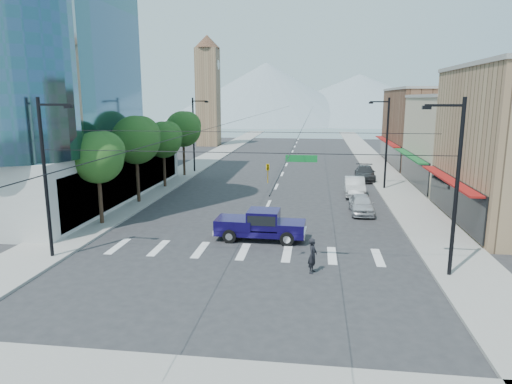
% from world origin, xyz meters
% --- Properties ---
extents(ground, '(160.00, 160.00, 0.00)m').
position_xyz_m(ground, '(0.00, 0.00, 0.00)').
color(ground, '#28282B').
rests_on(ground, ground).
extents(sidewalk_left, '(4.00, 120.00, 0.15)m').
position_xyz_m(sidewalk_left, '(-12.00, 40.00, 0.07)').
color(sidewalk_left, gray).
rests_on(sidewalk_left, ground).
extents(sidewalk_right, '(4.00, 120.00, 0.15)m').
position_xyz_m(sidewalk_right, '(12.00, 40.00, 0.07)').
color(sidewalk_right, gray).
rests_on(sidewalk_right, ground).
extents(shop_mid, '(12.00, 14.00, 9.00)m').
position_xyz_m(shop_mid, '(20.00, 24.00, 4.50)').
color(shop_mid, tan).
rests_on(shop_mid, ground).
extents(shop_far, '(12.00, 18.00, 10.00)m').
position_xyz_m(shop_far, '(20.00, 40.00, 5.00)').
color(shop_far, brown).
rests_on(shop_far, ground).
extents(clock_tower, '(4.80, 4.80, 20.40)m').
position_xyz_m(clock_tower, '(-16.50, 62.00, 10.64)').
color(clock_tower, '#8C6B4C').
rests_on(clock_tower, ground).
extents(mountain_left, '(80.00, 80.00, 22.00)m').
position_xyz_m(mountain_left, '(-15.00, 150.00, 11.00)').
color(mountain_left, gray).
rests_on(mountain_left, ground).
extents(mountain_right, '(90.00, 90.00, 18.00)m').
position_xyz_m(mountain_right, '(20.00, 160.00, 9.00)').
color(mountain_right, gray).
rests_on(mountain_right, ground).
extents(tree_near, '(3.65, 3.64, 6.71)m').
position_xyz_m(tree_near, '(-11.07, 6.10, 4.99)').
color(tree_near, black).
rests_on(tree_near, ground).
extents(tree_midnear, '(4.09, 4.09, 7.52)m').
position_xyz_m(tree_midnear, '(-11.07, 13.10, 5.59)').
color(tree_midnear, black).
rests_on(tree_midnear, ground).
extents(tree_midfar, '(3.65, 3.64, 6.71)m').
position_xyz_m(tree_midfar, '(-11.07, 20.10, 4.99)').
color(tree_midfar, black).
rests_on(tree_midfar, ground).
extents(tree_far, '(4.09, 4.09, 7.52)m').
position_xyz_m(tree_far, '(-11.07, 27.10, 5.59)').
color(tree_far, black).
rests_on(tree_far, ground).
extents(signal_rig, '(21.80, 0.20, 9.00)m').
position_xyz_m(signal_rig, '(0.19, -1.00, 4.64)').
color(signal_rig, black).
rests_on(signal_rig, ground).
extents(lamp_pole_nw, '(2.00, 0.25, 9.00)m').
position_xyz_m(lamp_pole_nw, '(-10.67, 30.00, 4.94)').
color(lamp_pole_nw, black).
rests_on(lamp_pole_nw, ground).
extents(lamp_pole_ne, '(2.00, 0.25, 9.00)m').
position_xyz_m(lamp_pole_ne, '(10.67, 22.00, 4.94)').
color(lamp_pole_ne, black).
rests_on(lamp_pole_ne, ground).
extents(pickup_truck, '(5.88, 2.43, 1.96)m').
position_xyz_m(pickup_truck, '(0.49, 4.00, 1.02)').
color(pickup_truck, '#0F083E').
rests_on(pickup_truck, ground).
extents(pedestrian, '(0.60, 0.77, 1.86)m').
position_xyz_m(pedestrian, '(3.89, -1.27, 0.93)').
color(pedestrian, black).
rests_on(pedestrian, ground).
extents(parked_car_near, '(1.86, 4.46, 1.51)m').
position_xyz_m(parked_car_near, '(7.60, 11.81, 0.75)').
color(parked_car_near, silver).
rests_on(parked_car_near, ground).
extents(parked_car_mid, '(1.89, 5.18, 1.70)m').
position_xyz_m(parked_car_mid, '(7.60, 18.75, 0.85)').
color(parked_car_mid, '#B9B9B9').
rests_on(parked_car_mid, ground).
extents(parked_car_far, '(2.48, 5.47, 1.55)m').
position_xyz_m(parked_car_far, '(9.40, 27.11, 0.78)').
color(parked_car_far, '#303033').
rests_on(parked_car_far, ground).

